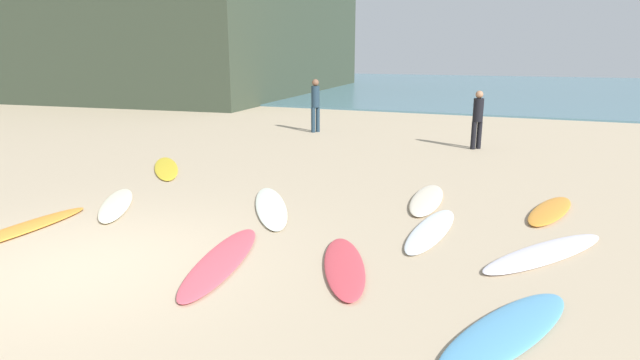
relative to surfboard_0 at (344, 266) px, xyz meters
The scene contains 16 objects.
ground_plane 3.36m from the surfboard_0, 157.26° to the right, with size 120.00×120.00×0.00m, color tan.
ocean_water 37.30m from the surfboard_0, 94.76° to the left, with size 120.00×40.00×0.08m, color slate.
coastal_headland 35.13m from the surfboard_0, 135.16° to the left, with size 25.79×23.73×10.77m, color #333D2D.
surfboard_0 is the anchor object (origin of this frame).
surfboard_1 4.76m from the surfboard_0, 168.71° to the left, with size 0.48×2.15×0.07m, color #EDE8C7.
surfboard_2 4.30m from the surfboard_0, 55.50° to the left, with size 0.50×2.03×0.08m, color orange.
surfboard_3 2.77m from the surfboard_0, 32.17° to the left, with size 0.52×2.49×0.07m, color white.
surfboard_4 2.81m from the surfboard_0, 137.55° to the left, with size 0.52×2.57×0.06m, color silver.
surfboard_5 1.93m from the surfboard_0, 67.20° to the left, with size 0.48×2.23×0.07m, color white.
surfboard_6 6.86m from the surfboard_0, 147.79° to the left, with size 0.52×2.59×0.06m, color yellow.
surfboard_7 2.15m from the surfboard_0, 22.41° to the right, with size 0.58×2.21×0.07m, color #549FD2.
surfboard_8 1.60m from the surfboard_0, 163.95° to the right, with size 0.55×2.42×0.06m, color #E34F5E.
surfboard_9 3.41m from the surfboard_0, 83.96° to the left, with size 0.53×2.17×0.08m, color #F9E8C9.
surfboard_10 5.08m from the surfboard_0, behind, with size 0.49×2.41×0.07m, color orange.
beachgoer_near 9.25m from the surfboard_0, 86.46° to the left, with size 0.40×0.40×1.63m.
beachgoer_mid 11.42m from the surfboard_0, 115.32° to the left, with size 0.38×0.38×1.80m.
Camera 1 is at (5.13, -4.29, 2.65)m, focal length 28.44 mm.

